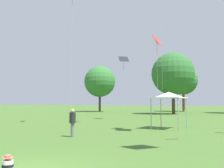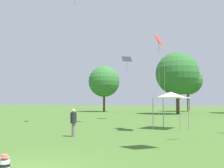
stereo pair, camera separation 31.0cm
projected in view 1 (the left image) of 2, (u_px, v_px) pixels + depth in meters
The scene contains 8 objects.
seated_toddler at pixel (8, 166), 8.02m from camera, with size 0.48×0.57×0.58m.
person_standing_1 at pixel (72, 120), 16.58m from camera, with size 0.56×0.56×1.76m.
canopy_tent at pixel (169, 95), 21.65m from camera, with size 2.72×2.72×3.04m.
kite_3 at pixel (157, 43), 20.30m from camera, with size 0.58×0.94×7.38m.
kite_8 at pixel (124, 60), 33.02m from camera, with size 1.52×1.46×8.02m.
distant_tree_1 at pixel (100, 81), 59.72m from camera, with size 7.08×7.08×10.43m.
distant_tree_2 at pixel (183, 80), 60.64m from camera, with size 6.69×6.69×10.57m.
distant_tree_3 at pixel (173, 74), 47.82m from camera, with size 7.81×7.81×11.25m.
Camera 1 is at (6.00, -6.38, 2.20)m, focal length 42.00 mm.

